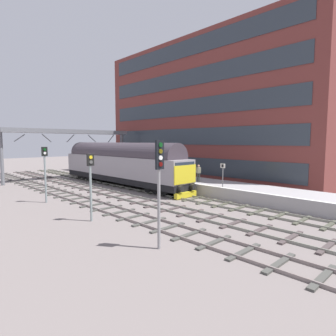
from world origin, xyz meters
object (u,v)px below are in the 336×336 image
diesel_locomotive (120,163)px  signal_post_near (159,179)px  signal_post_mid (91,179)px  waiting_passenger (198,172)px  platform_number_sign (223,172)px  signal_post_far (45,168)px

diesel_locomotive → signal_post_near: 19.09m
signal_post_mid → waiting_passenger: signal_post_mid is taller
signal_post_near → platform_number_sign: (11.18, 4.49, -0.85)m
diesel_locomotive → signal_post_far: 9.85m
diesel_locomotive → waiting_passenger: diesel_locomotive is taller
signal_post_mid → waiting_passenger: size_ratio=2.49×
signal_post_far → waiting_passenger: signal_post_far is taller
platform_number_sign → waiting_passenger: bearing=76.7°
platform_number_sign → signal_post_far: bearing=141.8°
signal_post_near → signal_post_mid: 6.14m
platform_number_sign → waiting_passenger: 3.36m
signal_post_near → diesel_locomotive: bearing=61.0°
signal_post_mid → signal_post_far: (-0.00, 7.16, 0.18)m
signal_post_near → signal_post_mid: (-0.00, 6.11, -0.60)m
diesel_locomotive → platform_number_sign: size_ratio=10.15×
diesel_locomotive → signal_post_far: (-9.23, -3.42, 0.25)m
diesel_locomotive → signal_post_near: (-9.23, -16.69, 0.68)m
signal_post_near → signal_post_mid: size_ratio=1.19×
signal_post_mid → signal_post_near: bearing=-90.0°
signal_post_near → waiting_passenger: 14.29m
signal_post_far → platform_number_sign: bearing=-38.2°
signal_post_far → signal_post_mid: bearing=-90.0°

